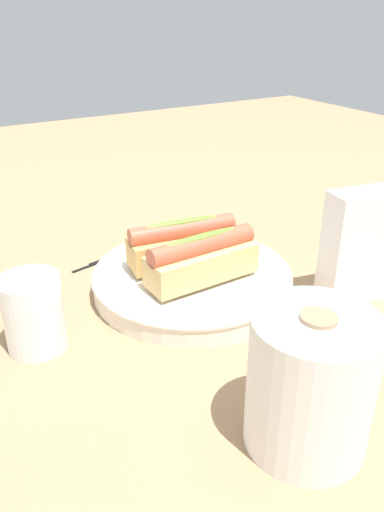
{
  "coord_description": "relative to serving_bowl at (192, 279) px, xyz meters",
  "views": [
    {
      "loc": [
        0.32,
        0.53,
        0.36
      ],
      "look_at": [
        0.01,
        0.01,
        0.05
      ],
      "focal_mm": 35.5,
      "sensor_mm": 36.0,
      "label": 1
    }
  ],
  "objects": [
    {
      "name": "napkin_box",
      "position": [
        -0.19,
        0.13,
        0.06
      ],
      "size": [
        0.12,
        0.06,
        0.15
      ],
      "primitive_type": "cube",
      "rotation": [
        0.0,
        0.0,
        -0.2
      ],
      "color": "white",
      "rests_on": "ground_plane"
    },
    {
      "name": "hotdog_front",
      "position": [
        -0.0,
        -0.03,
        0.04
      ],
      "size": [
        0.16,
        0.07,
        0.06
      ],
      "color": "tan",
      "rests_on": "serving_bowl"
    },
    {
      "name": "chopstick_far",
      "position": [
        -0.01,
        -0.17,
        -0.02
      ],
      "size": [
        0.22,
        0.05,
        0.01
      ],
      "primitive_type": "cylinder",
      "rotation": [
        0.0,
        1.57,
        0.23
      ],
      "color": "black",
      "rests_on": "ground_plane"
    },
    {
      "name": "chopstick_near",
      "position": [
        0.02,
        -0.16,
        -0.02
      ],
      "size": [
        0.22,
        0.05,
        0.01
      ],
      "primitive_type": "cylinder",
      "rotation": [
        0.0,
        1.57,
        0.21
      ],
      "color": "black",
      "rests_on": "ground_plane"
    },
    {
      "name": "ground_plane",
      "position": [
        -0.01,
        -0.01,
        -0.02
      ],
      "size": [
        2.4,
        2.4,
        0.0
      ],
      "primitive_type": "plane",
      "color": "#9E7A56"
    },
    {
      "name": "hotdog_back",
      "position": [
        0.0,
        0.03,
        0.04
      ],
      "size": [
        0.15,
        0.06,
        0.06
      ],
      "color": "#DBB270",
      "rests_on": "serving_bowl"
    },
    {
      "name": "paper_towel_roll",
      "position": [
        0.05,
        0.28,
        0.05
      ],
      "size": [
        0.11,
        0.11,
        0.13
      ],
      "color": "white",
      "rests_on": "ground_plane"
    },
    {
      "name": "serving_bowl",
      "position": [
        0.0,
        0.0,
        0.0
      ],
      "size": [
        0.27,
        0.27,
        0.03
      ],
      "color": "silver",
      "rests_on": "ground_plane"
    },
    {
      "name": "water_glass",
      "position": [
        0.22,
        0.02,
        0.02
      ],
      "size": [
        0.07,
        0.07,
        0.09
      ],
      "color": "white",
      "rests_on": "ground_plane"
    }
  ]
}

